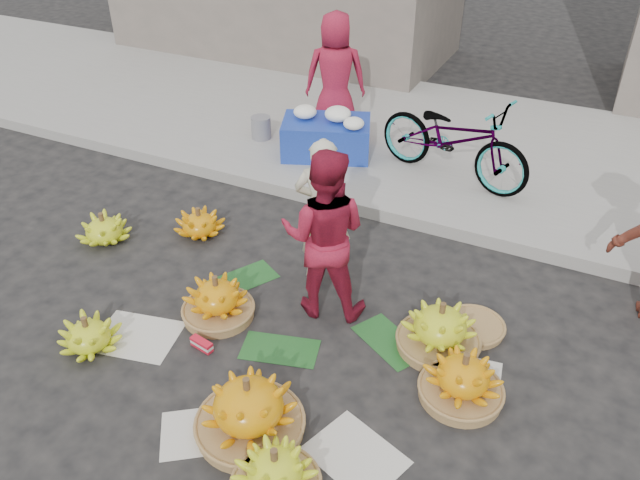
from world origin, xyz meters
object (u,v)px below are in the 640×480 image
at_px(banana_bunch_4, 463,379).
at_px(vendor_cream, 323,212).
at_px(banana_bunch_0, 217,300).
at_px(flower_table, 327,135).
at_px(bicycle, 454,138).

distance_m(banana_bunch_4, vendor_cream, 1.97).
height_order(banana_bunch_0, flower_table, flower_table).
xyz_separation_m(banana_bunch_4, flower_table, (-2.66, 3.18, 0.19)).
height_order(banana_bunch_4, bicycle, bicycle).
relative_size(banana_bunch_0, bicycle, 0.35).
relative_size(banana_bunch_0, vendor_cream, 0.47).
xyz_separation_m(vendor_cream, flower_table, (-1.02, 2.24, -0.35)).
bearing_deg(banana_bunch_4, vendor_cream, 150.12).
xyz_separation_m(vendor_cream, bicycle, (0.60, 2.31, -0.10)).
bearing_deg(banana_bunch_4, bicycle, 107.71).
bearing_deg(flower_table, banana_bunch_4, -71.18).
bearing_deg(banana_bunch_4, banana_bunch_0, -179.55).
bearing_deg(bicycle, flower_table, 107.43).
height_order(flower_table, bicycle, bicycle).
relative_size(banana_bunch_0, banana_bunch_4, 0.93).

